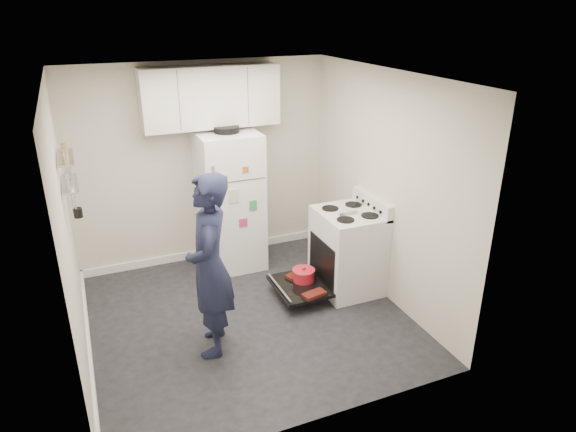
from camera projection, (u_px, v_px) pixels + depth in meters
name	position (u px, v px, depth m)	size (l,w,h in m)	color
room	(240.00, 212.00, 5.02)	(3.21, 3.21, 2.51)	black
electric_range	(347.00, 252.00, 5.87)	(0.66, 0.76, 1.10)	silver
open_oven_door	(301.00, 282.00, 5.80)	(0.55, 0.71, 0.21)	black
refrigerator	(230.00, 201.00, 6.28)	(0.72, 0.74, 1.78)	white
upper_cabinets	(211.00, 97.00, 5.92)	(1.60, 0.33, 0.70)	silver
wall_shelf_rack	(68.00, 171.00, 4.70)	(0.14, 0.60, 0.61)	#B2B2B7
person	(210.00, 266.00, 4.67)	(0.64, 0.42, 1.77)	#191D38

